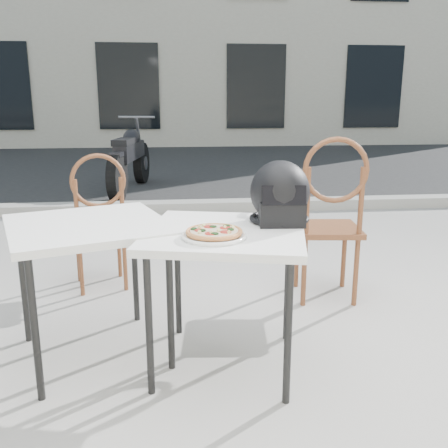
{
  "coord_description": "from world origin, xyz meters",
  "views": [
    {
      "loc": [
        -0.64,
        -2.82,
        1.32
      ],
      "look_at": [
        -0.41,
        -0.62,
        0.76
      ],
      "focal_mm": 40.0,
      "sensor_mm": 36.0,
      "label": 1
    }
  ],
  "objects": [
    {
      "name": "cafe_table_main",
      "position": [
        -0.39,
        -0.54,
        0.64
      ],
      "size": [
        0.89,
        0.89,
        0.71
      ],
      "rotation": [
        0.0,
        0.0,
        -0.23
      ],
      "color": "white",
      "rests_on": "ground"
    },
    {
      "name": "helmet",
      "position": [
        -0.11,
        -0.41,
        0.84
      ],
      "size": [
        0.33,
        0.34,
        0.31
      ],
      "rotation": [
        0.0,
        0.0,
        -0.07
      ],
      "color": "black",
      "rests_on": "cafe_table_main"
    },
    {
      "name": "plate",
      "position": [
        -0.46,
        -0.67,
        0.72
      ],
      "size": [
        0.31,
        0.31,
        0.02
      ],
      "rotation": [
        0.0,
        0.0,
        0.04
      ],
      "color": "white",
      "rests_on": "cafe_table_main"
    },
    {
      "name": "ground",
      "position": [
        0.0,
        0.0,
        0.0
      ],
      "size": [
        80.0,
        80.0,
        0.0
      ],
      "primitive_type": "plane",
      "color": "#989590",
      "rests_on": "ground"
    },
    {
      "name": "cafe_chair_side",
      "position": [
        -1.14,
        0.58,
        0.54
      ],
      "size": [
        0.44,
        0.44,
        0.97
      ],
      "rotation": [
        0.0,
        0.0,
        3.37
      ],
      "color": "brown",
      "rests_on": "ground"
    },
    {
      "name": "cafe_table_side",
      "position": [
        -1.06,
        -0.37,
        0.65
      ],
      "size": [
        0.96,
        0.96,
        0.72
      ],
      "rotation": [
        0.0,
        0.0,
        0.34
      ],
      "color": "white",
      "rests_on": "ground"
    },
    {
      "name": "street_asphalt",
      "position": [
        0.0,
        7.0,
        0.0
      ],
      "size": [
        30.0,
        8.0,
        0.0
      ],
      "primitive_type": "cube",
      "color": "black",
      "rests_on": "ground"
    },
    {
      "name": "curb",
      "position": [
        0.0,
        3.0,
        0.06
      ],
      "size": [
        30.0,
        0.25,
        0.12
      ],
      "primitive_type": "cube",
      "color": "gray",
      "rests_on": "ground"
    },
    {
      "name": "pizza",
      "position": [
        -0.46,
        -0.67,
        0.74
      ],
      "size": [
        0.33,
        0.33,
        0.03
      ],
      "rotation": [
        0.0,
        0.0,
        0.36
      ],
      "color": "#D38A4D",
      "rests_on": "plate"
    },
    {
      "name": "cafe_chair_main",
      "position": [
        0.37,
        0.21,
        0.61
      ],
      "size": [
        0.46,
        0.46,
        1.09
      ],
      "rotation": [
        0.0,
        0.0,
        3.03
      ],
      "color": "brown",
      "rests_on": "ground"
    },
    {
      "name": "motorcycle",
      "position": [
        -1.22,
        4.41,
        0.46
      ],
      "size": [
        0.59,
        2.1,
        1.05
      ],
      "rotation": [
        0.0,
        0.0,
        -0.16
      ],
      "color": "black",
      "rests_on": "street_asphalt"
    },
    {
      "name": "building_across",
      "position": [
        -0.0,
        13.99,
        3.5
      ],
      "size": [
        16.0,
        6.06,
        7.0
      ],
      "color": "beige",
      "rests_on": "ground"
    }
  ]
}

